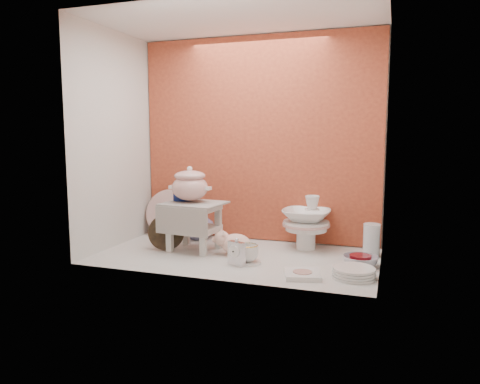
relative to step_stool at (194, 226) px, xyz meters
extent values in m
plane|color=silver|center=(0.32, -0.05, -0.16)|extent=(1.80, 1.80, 0.00)
cube|color=#BF532F|center=(0.32, 0.45, 0.59)|extent=(1.80, 0.06, 1.50)
cube|color=silver|center=(-0.58, -0.05, 0.59)|extent=(0.06, 1.00, 1.50)
cube|color=silver|center=(1.22, -0.05, 0.59)|extent=(0.06, 1.00, 1.50)
cube|color=white|center=(0.32, -0.05, 1.34)|extent=(1.80, 1.00, 0.06)
cylinder|color=#091247|center=(-0.12, 0.08, 0.19)|extent=(0.16, 0.16, 0.05)
imported|color=silver|center=(-0.12, 0.32, -0.04)|extent=(0.27, 0.27, 0.25)
cube|color=silver|center=(0.39, -0.25, -0.08)|extent=(0.12, 0.08, 0.17)
ellipsoid|color=beige|center=(0.32, -0.04, -0.09)|extent=(0.29, 0.23, 0.15)
cylinder|color=white|center=(0.44, -0.18, -0.16)|extent=(0.20, 0.20, 0.01)
imported|color=white|center=(0.44, -0.18, -0.10)|extent=(0.17, 0.17, 0.11)
cube|color=white|center=(0.82, -0.34, -0.15)|extent=(0.24, 0.24, 0.03)
cylinder|color=white|center=(1.09, -0.26, -0.13)|extent=(0.30, 0.30, 0.06)
imported|color=silver|center=(1.11, -0.03, -0.13)|extent=(0.26, 0.26, 0.06)
cylinder|color=silver|center=(1.16, 0.23, -0.06)|extent=(0.14, 0.14, 0.21)
camera|label=1|loc=(1.27, -2.76, 0.63)|focal=33.85mm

